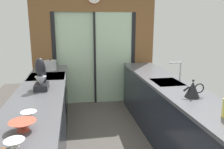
{
  "coord_description": "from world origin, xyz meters",
  "views": [
    {
      "loc": [
        -0.47,
        -2.45,
        1.77
      ],
      "look_at": [
        0.08,
        0.64,
        1.04
      ],
      "focal_mm": 35.74,
      "sensor_mm": 36.0,
      "label": 1
    }
  ],
  "objects_px": {
    "oven_range": "(49,103)",
    "mixing_bowl_far": "(29,114)",
    "stand_mixer": "(41,77)",
    "stock_pot": "(50,65)",
    "kettle": "(193,89)",
    "mixing_bowl_near": "(15,144)",
    "mixing_bowl_mid": "(23,126)"
  },
  "relations": [
    {
      "from": "oven_range",
      "to": "mixing_bowl_far",
      "type": "relative_size",
      "value": 6.34
    },
    {
      "from": "mixing_bowl_far",
      "to": "stand_mixer",
      "type": "relative_size",
      "value": 0.35
    },
    {
      "from": "stock_pot",
      "to": "stand_mixer",
      "type": "bearing_deg",
      "value": -90.0
    },
    {
      "from": "kettle",
      "to": "oven_range",
      "type": "bearing_deg",
      "value": 141.89
    },
    {
      "from": "mixing_bowl_far",
      "to": "kettle",
      "type": "xyz_separation_m",
      "value": [
        1.78,
        0.28,
        0.06
      ]
    },
    {
      "from": "oven_range",
      "to": "stock_pot",
      "type": "height_order",
      "value": "stock_pot"
    },
    {
      "from": "mixing_bowl_near",
      "to": "stock_pot",
      "type": "bearing_deg",
      "value": 90.0
    },
    {
      "from": "oven_range",
      "to": "mixing_bowl_far",
      "type": "distance_m",
      "value": 1.76
    },
    {
      "from": "oven_range",
      "to": "kettle",
      "type": "bearing_deg",
      "value": -38.11
    },
    {
      "from": "mixing_bowl_far",
      "to": "stand_mixer",
      "type": "xyz_separation_m",
      "value": [
        0.0,
        0.91,
        0.13
      ]
    },
    {
      "from": "oven_range",
      "to": "mixing_bowl_near",
      "type": "relative_size",
      "value": 6.5
    },
    {
      "from": "oven_range",
      "to": "stand_mixer",
      "type": "relative_size",
      "value": 2.19
    },
    {
      "from": "stand_mixer",
      "to": "stock_pot",
      "type": "xyz_separation_m",
      "value": [
        -0.0,
        1.27,
        -0.07
      ]
    },
    {
      "from": "mixing_bowl_near",
      "to": "mixing_bowl_far",
      "type": "relative_size",
      "value": 0.97
    },
    {
      "from": "mixing_bowl_far",
      "to": "kettle",
      "type": "distance_m",
      "value": 1.81
    },
    {
      "from": "oven_range",
      "to": "kettle",
      "type": "distance_m",
      "value": 2.36
    },
    {
      "from": "oven_range",
      "to": "stock_pot",
      "type": "distance_m",
      "value": 0.74
    },
    {
      "from": "oven_range",
      "to": "stand_mixer",
      "type": "bearing_deg",
      "value": -88.64
    },
    {
      "from": "mixing_bowl_mid",
      "to": "mixing_bowl_far",
      "type": "bearing_deg",
      "value": 90.0
    },
    {
      "from": "mixing_bowl_mid",
      "to": "stock_pot",
      "type": "height_order",
      "value": "stock_pot"
    },
    {
      "from": "mixing_bowl_mid",
      "to": "kettle",
      "type": "relative_size",
      "value": 0.82
    },
    {
      "from": "mixing_bowl_far",
      "to": "mixing_bowl_near",
      "type": "bearing_deg",
      "value": -90.0
    },
    {
      "from": "kettle",
      "to": "mixing_bowl_near",
      "type": "bearing_deg",
      "value": -155.61
    },
    {
      "from": "oven_range",
      "to": "stock_pot",
      "type": "xyz_separation_m",
      "value": [
        0.02,
        0.49,
        0.55
      ]
    },
    {
      "from": "oven_range",
      "to": "mixing_bowl_near",
      "type": "xyz_separation_m",
      "value": [
        0.02,
        -2.22,
        0.5
      ]
    },
    {
      "from": "oven_range",
      "to": "mixing_bowl_mid",
      "type": "bearing_deg",
      "value": -89.46
    },
    {
      "from": "mixing_bowl_near",
      "to": "stock_pot",
      "type": "height_order",
      "value": "stock_pot"
    },
    {
      "from": "mixing_bowl_near",
      "to": "mixing_bowl_far",
      "type": "height_order",
      "value": "mixing_bowl_near"
    },
    {
      "from": "mixing_bowl_near",
      "to": "kettle",
      "type": "height_order",
      "value": "kettle"
    },
    {
      "from": "mixing_bowl_near",
      "to": "stock_pot",
      "type": "xyz_separation_m",
      "value": [
        0.0,
        2.71,
        0.05
      ]
    },
    {
      "from": "mixing_bowl_far",
      "to": "stock_pot",
      "type": "height_order",
      "value": "stock_pot"
    },
    {
      "from": "oven_range",
      "to": "mixing_bowl_mid",
      "type": "xyz_separation_m",
      "value": [
        0.02,
        -1.95,
        0.51
      ]
    }
  ]
}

